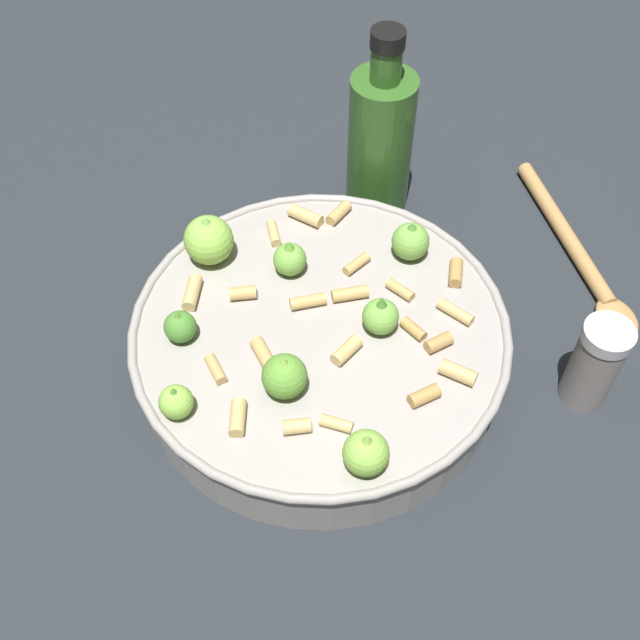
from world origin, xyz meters
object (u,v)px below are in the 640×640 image
at_px(cooking_pan, 318,342).
at_px(wooden_spoon, 579,256).
at_px(olive_oil_bottle, 380,140).
at_px(pepper_shaker, 595,364).

bearing_deg(cooking_pan, wooden_spoon, 78.94).
xyz_separation_m(olive_oil_bottle, wooden_spoon, (0.19, 0.11, -0.08)).
height_order(cooking_pan, olive_oil_bottle, olive_oil_bottle).
height_order(cooking_pan, pepper_shaker, cooking_pan).
bearing_deg(cooking_pan, olive_oil_bottle, 126.98).
xyz_separation_m(cooking_pan, olive_oil_bottle, (-0.13, 0.18, 0.05)).
distance_m(cooking_pan, wooden_spoon, 0.29).
bearing_deg(pepper_shaker, olive_oil_bottle, 177.95).
height_order(pepper_shaker, wooden_spoon, pepper_shaker).
distance_m(olive_oil_bottle, wooden_spoon, 0.23).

